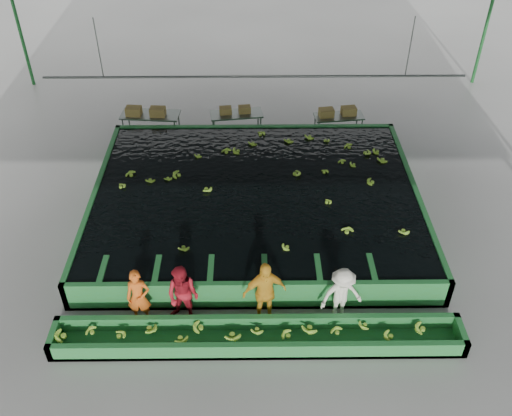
{
  "coord_description": "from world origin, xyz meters",
  "views": [
    {
      "loc": [
        -0.13,
        -12.51,
        11.26
      ],
      "look_at": [
        0.0,
        0.5,
        1.0
      ],
      "focal_mm": 40.0,
      "sensor_mm": 36.0,
      "label": 1
    }
  ],
  "objects_px": {
    "worker_c": "(264,293)",
    "box_stack_right": "(337,115)",
    "flotation_tank": "(256,202)",
    "worker_b": "(183,295)",
    "packing_table_left": "(152,125)",
    "packing_table_right": "(338,125)",
    "box_stack_mid": "(235,113)",
    "box_stack_left": "(146,115)",
    "packing_table_mid": "(237,124)",
    "worker_d": "(341,295)",
    "worker_a": "(139,297)",
    "sorting_trough": "(258,337)"
  },
  "relations": [
    {
      "from": "packing_table_right",
      "to": "worker_b",
      "type": "bearing_deg",
      "value": -118.88
    },
    {
      "from": "box_stack_left",
      "to": "sorting_trough",
      "type": "bearing_deg",
      "value": -67.65
    },
    {
      "from": "worker_c",
      "to": "box_stack_right",
      "type": "distance_m",
      "value": 9.53
    },
    {
      "from": "worker_d",
      "to": "box_stack_right",
      "type": "relative_size",
      "value": 1.19
    },
    {
      "from": "worker_d",
      "to": "worker_b",
      "type": "bearing_deg",
      "value": 168.36
    },
    {
      "from": "worker_c",
      "to": "packing_table_left",
      "type": "xyz_separation_m",
      "value": [
        -4.03,
        8.98,
        -0.46
      ]
    },
    {
      "from": "sorting_trough",
      "to": "box_stack_right",
      "type": "distance_m",
      "value": 10.36
    },
    {
      "from": "packing_table_left",
      "to": "packing_table_mid",
      "type": "distance_m",
      "value": 3.19
    },
    {
      "from": "worker_a",
      "to": "packing_table_right",
      "type": "bearing_deg",
      "value": 54.93
    },
    {
      "from": "worker_b",
      "to": "worker_c",
      "type": "bearing_deg",
      "value": 19.1
    },
    {
      "from": "packing_table_right",
      "to": "box_stack_mid",
      "type": "distance_m",
      "value": 3.91
    },
    {
      "from": "box_stack_left",
      "to": "box_stack_mid",
      "type": "distance_m",
      "value": 3.28
    },
    {
      "from": "worker_b",
      "to": "worker_a",
      "type": "bearing_deg",
      "value": -160.9
    },
    {
      "from": "flotation_tank",
      "to": "worker_a",
      "type": "bearing_deg",
      "value": -124.34
    },
    {
      "from": "packing_table_right",
      "to": "box_stack_right",
      "type": "height_order",
      "value": "box_stack_right"
    },
    {
      "from": "packing_table_mid",
      "to": "packing_table_right",
      "type": "height_order",
      "value": "packing_table_mid"
    },
    {
      "from": "worker_a",
      "to": "packing_table_left",
      "type": "xyz_separation_m",
      "value": [
        -0.92,
        8.98,
        -0.33
      ]
    },
    {
      "from": "worker_b",
      "to": "box_stack_mid",
      "type": "height_order",
      "value": "worker_b"
    },
    {
      "from": "flotation_tank",
      "to": "box_stack_mid",
      "type": "xyz_separation_m",
      "value": [
        -0.72,
        4.91,
        0.43
      ]
    },
    {
      "from": "sorting_trough",
      "to": "worker_a",
      "type": "bearing_deg",
      "value": 164.77
    },
    {
      "from": "worker_d",
      "to": "packing_table_right",
      "type": "height_order",
      "value": "worker_d"
    },
    {
      "from": "worker_d",
      "to": "worker_c",
      "type": "bearing_deg",
      "value": 168.36
    },
    {
      "from": "packing_table_left",
      "to": "packing_table_right",
      "type": "height_order",
      "value": "packing_table_left"
    },
    {
      "from": "packing_table_left",
      "to": "box_stack_left",
      "type": "distance_m",
      "value": 0.51
    },
    {
      "from": "sorting_trough",
      "to": "box_stack_left",
      "type": "distance_m",
      "value": 10.51
    },
    {
      "from": "worker_c",
      "to": "packing_table_mid",
      "type": "relative_size",
      "value": 0.98
    },
    {
      "from": "sorting_trough",
      "to": "packing_table_left",
      "type": "distance_m",
      "value": 10.52
    },
    {
      "from": "packing_table_mid",
      "to": "worker_d",
      "type": "bearing_deg",
      "value": -73.25
    },
    {
      "from": "box_stack_right",
      "to": "packing_table_right",
      "type": "bearing_deg",
      "value": -22.55
    },
    {
      "from": "flotation_tank",
      "to": "packing_table_left",
      "type": "distance_m",
      "value": 6.07
    },
    {
      "from": "flotation_tank",
      "to": "worker_b",
      "type": "distance_m",
      "value": 4.7
    },
    {
      "from": "flotation_tank",
      "to": "packing_table_right",
      "type": "bearing_deg",
      "value": 56.41
    },
    {
      "from": "worker_a",
      "to": "sorting_trough",
      "type": "bearing_deg",
      "value": -16.36
    },
    {
      "from": "worker_c",
      "to": "packing_table_mid",
      "type": "height_order",
      "value": "worker_c"
    },
    {
      "from": "flotation_tank",
      "to": "box_stack_right",
      "type": "bearing_deg",
      "value": 57.09
    },
    {
      "from": "packing_table_left",
      "to": "box_stack_right",
      "type": "xyz_separation_m",
      "value": [
        6.94,
        0.09,
        0.34
      ]
    },
    {
      "from": "worker_b",
      "to": "packing_table_right",
      "type": "height_order",
      "value": "worker_b"
    },
    {
      "from": "worker_d",
      "to": "box_stack_left",
      "type": "xyz_separation_m",
      "value": [
        -6.07,
        8.89,
        0.15
      ]
    },
    {
      "from": "worker_b",
      "to": "packing_table_right",
      "type": "bearing_deg",
      "value": 80.22
    },
    {
      "from": "worker_a",
      "to": "worker_c",
      "type": "distance_m",
      "value": 3.11
    },
    {
      "from": "box_stack_left",
      "to": "flotation_tank",
      "type": "bearing_deg",
      "value": -49.05
    },
    {
      "from": "worker_b",
      "to": "worker_c",
      "type": "relative_size",
      "value": 0.92
    },
    {
      "from": "worker_a",
      "to": "box_stack_right",
      "type": "distance_m",
      "value": 10.89
    },
    {
      "from": "packing_table_right",
      "to": "worker_a",
      "type": "bearing_deg",
      "value": -123.95
    },
    {
      "from": "box_stack_mid",
      "to": "worker_d",
      "type": "bearing_deg",
      "value": -73.05
    },
    {
      "from": "worker_b",
      "to": "box_stack_left",
      "type": "distance_m",
      "value": 9.15
    },
    {
      "from": "packing_table_mid",
      "to": "box_stack_right",
      "type": "xyz_separation_m",
      "value": [
        3.76,
        -0.09,
        0.39
      ]
    },
    {
      "from": "flotation_tank",
      "to": "worker_c",
      "type": "distance_m",
      "value": 4.33
    },
    {
      "from": "flotation_tank",
      "to": "packing_table_right",
      "type": "relative_size",
      "value": 5.49
    },
    {
      "from": "packing_table_right",
      "to": "sorting_trough",
      "type": "bearing_deg",
      "value": -107.75
    }
  ]
}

